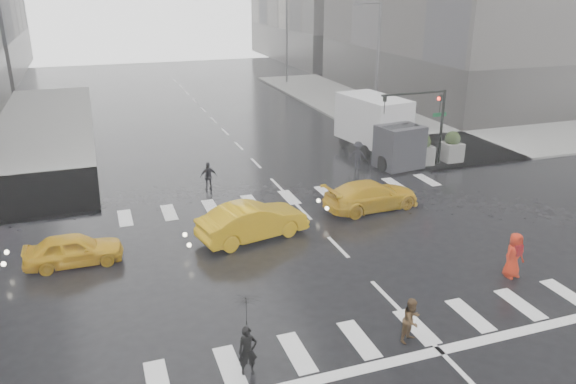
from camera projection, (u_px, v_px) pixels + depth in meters
name	position (u px, v px, depth m)	size (l,w,h in m)	color
ground	(338.00, 247.00, 22.91)	(120.00, 120.00, 0.00)	black
sidewalk_ne	(473.00, 118.00, 44.39)	(35.00, 35.00, 0.15)	slate
road_markings	(338.00, 247.00, 22.91)	(18.00, 48.00, 0.01)	silver
traffic_signal_pole	(428.00, 113.00, 31.65)	(4.45, 0.42, 4.50)	black
street_lamp_near	(376.00, 59.00, 40.45)	(2.15, 0.22, 9.00)	#59595B
street_lamp_far	(285.00, 36.00, 58.13)	(2.15, 0.22, 9.00)	#59595B
planter_west	(392.00, 154.00, 31.98)	(1.10, 1.10, 1.80)	slate
planter_mid	(422.00, 150.00, 32.60)	(1.10, 1.10, 1.80)	slate
planter_east	(452.00, 147.00, 33.22)	(1.10, 1.10, 1.80)	slate
pedestrian_black	(247.00, 321.00, 14.94)	(1.04, 1.05, 2.43)	black
pedestrian_brown	(412.00, 320.00, 16.70)	(0.69, 0.54, 1.42)	#4D351B
pedestrian_orange	(514.00, 255.00, 20.33)	(0.90, 0.64, 1.73)	red
pedestrian_far_a	(209.00, 176.00, 28.94)	(0.88, 0.54, 1.50)	black
pedestrian_far_b	(358.00, 155.00, 32.30)	(1.04, 0.58, 1.62)	black
taxi_front	(74.00, 249.00, 21.33)	(1.46, 3.62, 1.23)	#DFA30B
taxi_mid	(253.00, 221.00, 23.47)	(1.63, 4.67, 1.54)	#DFA30B
taxi_rear	(371.00, 195.00, 26.56)	(1.91, 4.14, 1.36)	#DFA30B
box_truck	(380.00, 127.00, 34.05)	(2.53, 6.75, 3.58)	silver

